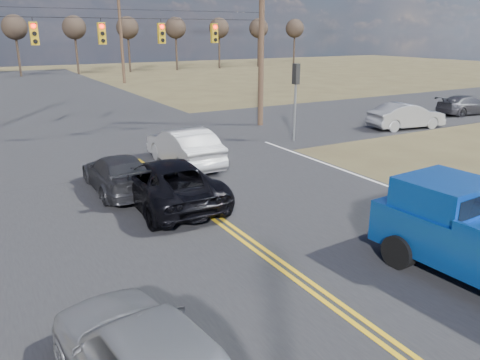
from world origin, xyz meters
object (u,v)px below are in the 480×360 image
white_car_queue (184,147)px  dgrey_car_queue (118,173)px  cross_car_east_near (406,116)px  black_suv (166,182)px  cross_car_east_far (466,105)px  silver_suv (149,360)px

white_car_queue → dgrey_car_queue: (-3.34, -1.95, -0.14)m
white_car_queue → cross_car_east_near: bearing=-176.0°
white_car_queue → cross_car_east_near: 14.30m
white_car_queue → cross_car_east_near: size_ratio=1.08×
black_suv → white_car_queue: 4.62m
cross_car_east_far → dgrey_car_queue: bearing=105.6°
white_car_queue → dgrey_car_queue: size_ratio=1.08×
silver_suv → black_suv: bearing=-120.1°
white_car_queue → silver_suv: bearing=65.0°
black_suv → dgrey_car_queue: size_ratio=1.20×
black_suv → cross_car_east_far: size_ratio=1.23×
silver_suv → cross_car_east_near: silver_suv is taller
cross_car_east_near → cross_car_east_far: cross_car_east_near is taller
white_car_queue → cross_car_east_far: size_ratio=1.10×
dgrey_car_queue → white_car_queue: bearing=-148.8°
dgrey_car_queue → cross_car_east_near: size_ratio=1.00×
white_car_queue → cross_car_east_near: (14.27, 0.87, -0.06)m
white_car_queue → cross_car_east_far: bearing=-173.6°
white_car_queue → dgrey_car_queue: bearing=30.8°
white_car_queue → dgrey_car_queue: 3.86m
white_car_queue → dgrey_car_queue: white_car_queue is taller
black_suv → cross_car_east_far: (23.99, 6.20, -0.11)m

